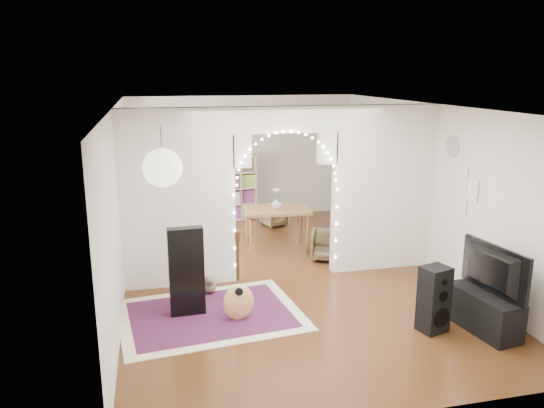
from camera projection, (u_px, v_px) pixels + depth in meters
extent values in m
plane|color=black|center=(284.00, 275.00, 8.59)|extent=(7.50, 7.50, 0.00)
cube|color=white|center=(285.00, 106.00, 7.93)|extent=(5.00, 7.50, 0.02)
cube|color=silver|center=(243.00, 157.00, 11.81)|extent=(5.00, 0.02, 2.70)
cube|color=silver|center=(389.00, 285.00, 4.72)|extent=(5.00, 0.02, 2.70)
cube|color=silver|center=(119.00, 202.00, 7.71)|extent=(0.02, 7.50, 2.70)
cube|color=silver|center=(430.00, 186.00, 8.81)|extent=(0.02, 7.50, 2.70)
cube|color=silver|center=(178.00, 199.00, 7.90)|extent=(1.70, 0.20, 2.70)
cube|color=silver|center=(383.00, 189.00, 8.62)|extent=(1.70, 0.20, 2.70)
cube|color=silver|center=(285.00, 119.00, 7.98)|extent=(1.60, 0.20, 0.40)
cube|color=white|center=(125.00, 170.00, 9.39)|extent=(0.04, 1.20, 1.40)
cylinder|color=white|center=(453.00, 146.00, 8.05)|extent=(0.03, 0.31, 0.31)
sphere|color=white|center=(163.00, 168.00, 5.36)|extent=(0.40, 0.40, 0.40)
cube|color=maroon|center=(210.00, 315.00, 7.16)|extent=(2.58, 2.06, 0.02)
cube|color=black|center=(186.00, 272.00, 7.04)|extent=(0.47, 0.17, 1.22)
ellipsoid|color=tan|center=(238.00, 289.00, 6.92)|extent=(0.44, 0.23, 0.50)
cube|color=#311B0D|center=(238.00, 260.00, 6.82)|extent=(0.05, 0.04, 0.57)
cube|color=#311B0D|center=(237.00, 237.00, 6.74)|extent=(0.07, 0.04, 0.12)
ellipsoid|color=brown|center=(209.00, 284.00, 7.88)|extent=(0.22, 0.34, 0.24)
sphere|color=brown|center=(210.00, 280.00, 7.72)|extent=(0.14, 0.14, 0.14)
cone|color=brown|center=(207.00, 276.00, 7.70)|extent=(0.04, 0.04, 0.05)
cone|color=brown|center=(212.00, 276.00, 7.71)|extent=(0.04, 0.04, 0.05)
cylinder|color=brown|center=(208.00, 285.00, 8.08)|extent=(0.04, 0.22, 0.07)
cube|color=black|center=(434.00, 299.00, 6.64)|extent=(0.40, 0.36, 0.85)
cylinder|color=black|center=(442.00, 318.00, 6.56)|extent=(0.24, 0.09, 0.25)
cylinder|color=black|center=(443.00, 296.00, 6.49)|extent=(0.13, 0.06, 0.13)
cylinder|color=black|center=(445.00, 282.00, 6.44)|extent=(0.08, 0.04, 0.08)
cube|color=black|center=(483.00, 312.00, 6.69)|extent=(0.54, 1.05, 0.50)
imported|color=black|center=(488.00, 270.00, 6.56)|extent=(0.30, 1.08, 0.62)
cube|color=beige|center=(224.00, 188.00, 11.62)|extent=(1.43, 0.50, 1.44)
cube|color=brown|center=(277.00, 210.00, 9.74)|extent=(1.26, 0.90, 0.05)
cylinder|color=brown|center=(250.00, 236.00, 9.45)|extent=(0.05, 0.05, 0.70)
cylinder|color=brown|center=(308.00, 233.00, 9.60)|extent=(0.05, 0.05, 0.70)
cylinder|color=brown|center=(247.00, 226.00, 10.07)|extent=(0.05, 0.05, 0.70)
cylinder|color=brown|center=(301.00, 224.00, 10.21)|extent=(0.05, 0.05, 0.70)
imported|color=white|center=(277.00, 204.00, 9.71)|extent=(0.20, 0.20, 0.19)
imported|color=#4F4127|center=(274.00, 216.00, 11.29)|extent=(0.59, 0.60, 0.43)
imported|color=#4F4127|center=(327.00, 245.00, 9.25)|extent=(0.71, 0.72, 0.51)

